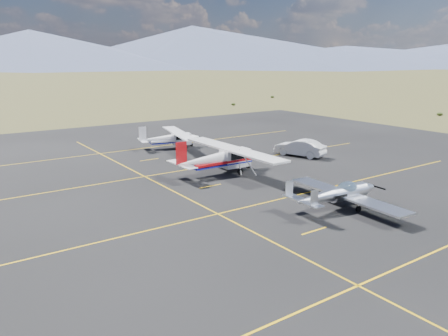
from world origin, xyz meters
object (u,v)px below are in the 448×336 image
object	(u,v)px
aircraft_cessna	(221,158)
aircraft_plain	(171,138)
sedan	(300,148)
aircraft_low_wing	(339,194)

from	to	relation	value
aircraft_cessna	aircraft_plain	bearing A→B (deg)	81.99
aircraft_plain	sedan	bearing A→B (deg)	-37.79
aircraft_plain	sedan	size ratio (longest dim) A/B	1.96
aircraft_low_wing	aircraft_plain	distance (m)	23.92
aircraft_low_wing	sedan	world-z (taller)	aircraft_low_wing
aircraft_plain	sedan	world-z (taller)	aircraft_plain
aircraft_plain	sedan	xyz separation A→B (m)	(8.88, -10.94, -0.28)
aircraft_low_wing	sedan	size ratio (longest dim) A/B	1.84
sedan	aircraft_low_wing	bearing A→B (deg)	35.54
aircraft_cessna	aircraft_low_wing	bearing A→B (deg)	-83.54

